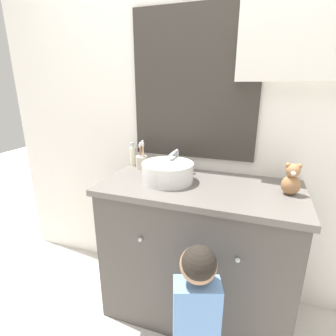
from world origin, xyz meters
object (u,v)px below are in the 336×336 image
(sink_basin, at_px, (168,171))
(toothbrush_holder, at_px, (142,161))
(soap_dispenser, at_px, (133,156))
(child_figure, at_px, (197,313))
(teddy_bear, at_px, (292,180))

(sink_basin, relative_size, toothbrush_holder, 1.87)
(soap_dispenser, distance_m, child_figure, 1.08)
(sink_basin, xyz_separation_m, toothbrush_holder, (-0.25, 0.17, -0.01))
(sink_basin, height_order, toothbrush_holder, toothbrush_holder)
(child_figure, height_order, teddy_bear, teddy_bear)
(toothbrush_holder, xyz_separation_m, soap_dispenser, (-0.09, 0.05, 0.02))
(teddy_bear, bearing_deg, toothbrush_holder, 170.91)
(sink_basin, distance_m, soap_dispenser, 0.41)
(toothbrush_holder, relative_size, child_figure, 0.23)
(toothbrush_holder, distance_m, teddy_bear, 0.94)
(soap_dispenser, bearing_deg, sink_basin, -32.72)
(teddy_bear, bearing_deg, sink_basin, -177.98)
(sink_basin, xyz_separation_m, soap_dispenser, (-0.34, 0.22, 0.01))
(sink_basin, height_order, teddy_bear, teddy_bear)
(child_figure, distance_m, teddy_bear, 0.80)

